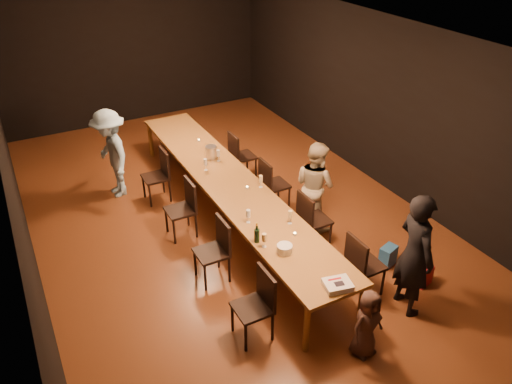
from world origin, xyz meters
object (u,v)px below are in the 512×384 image
chair_left_2 (180,210)px  chair_left_0 (252,307)px  chair_right_2 (275,184)px  chair_right_3 (243,156)px  man_blue (112,154)px  chair_right_0 (366,264)px  chair_left_1 (211,252)px  child (367,324)px  plate_stack (285,249)px  champagne_bottle (257,232)px  chair_left_3 (155,177)px  birthday_cake (338,285)px  chair_right_1 (315,219)px  woman_tan (315,185)px  ice_bucket (211,152)px  table (229,184)px  woman_birthday (415,254)px

chair_left_2 → chair_left_0: bearing=-180.0°
chair_right_2 → chair_left_2: size_ratio=1.00×
chair_right_3 → chair_left_2: 2.08m
chair_right_2 → man_blue: size_ratio=0.58×
chair_right_0 → chair_left_1: same height
chair_left_0 → child: (1.04, -0.84, -0.01)m
plate_stack → champagne_bottle: size_ratio=0.67×
chair_left_3 → birthday_cake: (0.89, -4.04, 0.32)m
chair_right_0 → chair_left_2: 2.94m
chair_right_1 → woman_tan: size_ratio=0.63×
man_blue → ice_bucket: man_blue is taller
woman_tan → table: bearing=45.7°
chair_right_3 → chair_left_1: (-1.70, -2.40, 0.00)m
chair_right_2 → chair_left_2: (-1.70, 0.00, 0.00)m
chair_left_1 → child: bearing=-153.0°
chair_right_0 → woman_birthday: size_ratio=0.55×
chair_left_2 → champagne_bottle: (0.48, -1.63, 0.44)m
chair_right_0 → ice_bucket: 3.39m
woman_birthday → ice_bucket: woman_birthday is taller
table → chair_right_1: size_ratio=6.45×
chair_right_3 → ice_bucket: 0.92m
chair_left_1 → birthday_cake: 1.89m
woman_tan → plate_stack: bearing=121.8°
chair_right_1 → woman_birthday: woman_birthday is taller
plate_stack → chair_right_1: bearing=37.8°
chair_left_2 → woman_birthday: bearing=-145.2°
woman_birthday → birthday_cake: 1.13m
chair_left_0 → birthday_cake: chair_left_0 is taller
woman_tan → woman_birthday: bearing=168.5°
man_blue → plate_stack: size_ratio=8.00×
chair_left_0 → woman_tan: size_ratio=0.63×
chair_left_0 → chair_left_2: 2.40m
chair_left_2 → man_blue: size_ratio=0.58×
woman_birthday → chair_left_1: bearing=58.1°
chair_right_0 → man_blue: size_ratio=0.58×
chair_left_0 → child: 1.34m
chair_right_0 → woman_tan: 1.72m
chair_right_1 → birthday_cake: size_ratio=2.55×
chair_right_0 → ice_bucket: ice_bucket is taller
chair_right_0 → chair_right_3: size_ratio=1.00×
chair_left_2 → woman_tan: bearing=-110.0°
woman_birthday → child: (-0.97, -0.35, -0.40)m
chair_right_3 → chair_left_2: bearing=-54.8°
man_blue → child: (1.61, -4.98, -0.35)m
chair_right_3 → plate_stack: bearing=-17.7°
champagne_bottle → chair_left_3: bearing=99.6°
man_blue → plate_stack: 3.93m
chair_right_1 → champagne_bottle: bearing=-70.8°
chair_left_0 → woman_birthday: woman_birthday is taller
man_blue → chair_right_3: bearing=72.6°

